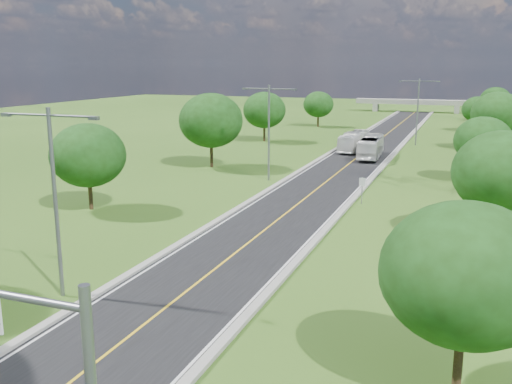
{
  "coord_description": "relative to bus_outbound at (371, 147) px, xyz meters",
  "views": [
    {
      "loc": [
        13.79,
        -11.01,
        12.13
      ],
      "look_at": [
        -0.52,
        26.77,
        3.0
      ],
      "focal_mm": 40.0,
      "sensor_mm": 36.0,
      "label": 1
    }
  ],
  "objects": [
    {
      "name": "tree_rf",
      "position": [
        16.35,
        56.53,
        3.15
      ],
      "size": [
        6.3,
        6.3,
        7.33
      ],
      "color": "black",
      "rests_on": "ground"
    },
    {
      "name": "tree_ld",
      "position": [
        -18.65,
        10.53,
        3.46
      ],
      "size": [
        6.72,
        6.72,
        7.82
      ],
      "color": "black",
      "rests_on": "ground"
    },
    {
      "name": "ground",
      "position": [
        -1.65,
        -3.47,
        -1.49
      ],
      "size": [
        260.0,
        260.0,
        0.0
      ],
      "primitive_type": "plane",
      "color": "#2E5016",
      "rests_on": "ground"
    },
    {
      "name": "streetlight_near_left",
      "position": [
        -7.65,
        -51.47,
        4.45
      ],
      "size": [
        5.9,
        0.25,
        10.0
      ],
      "color": "slate",
      "rests_on": "ground"
    },
    {
      "name": "tree_lc",
      "position": [
        -16.65,
        -13.47,
        4.08
      ],
      "size": [
        7.56,
        7.56,
        8.79
      ],
      "color": "black",
      "rests_on": "ground"
    },
    {
      "name": "tree_le",
      "position": [
        -16.15,
        34.53,
        2.84
      ],
      "size": [
        5.88,
        5.88,
        6.84
      ],
      "color": "black",
      "rests_on": "ground"
    },
    {
      "name": "bus_outbound",
      "position": [
        0.0,
        0.0,
        0.0
      ],
      "size": [
        2.99,
        10.42,
        2.87
      ],
      "primitive_type": "imported",
      "rotation": [
        0.0,
        0.0,
        3.2
      ],
      "color": "beige",
      "rests_on": "road"
    },
    {
      "name": "tree_rd",
      "position": [
        15.35,
        12.53,
        3.77
      ],
      "size": [
        7.14,
        7.14,
        8.3
      ],
      "color": "black",
      "rests_on": "ground"
    },
    {
      "name": "tree_re",
      "position": [
        12.85,
        36.53,
        2.53
      ],
      "size": [
        5.46,
        5.46,
        6.35
      ],
      "color": "black",
      "rests_on": "ground"
    },
    {
      "name": "tree_rb",
      "position": [
        14.35,
        -33.47,
        3.46
      ],
      "size": [
        6.72,
        6.72,
        7.82
      ],
      "color": "black",
      "rests_on": "ground"
    },
    {
      "name": "road",
      "position": [
        -1.65,
        2.53,
        -1.46
      ],
      "size": [
        8.0,
        150.0,
        0.06
      ],
      "primitive_type": "cube",
      "color": "black",
      "rests_on": "ground"
    },
    {
      "name": "tree_rc",
      "position": [
        13.35,
        -11.47,
        2.84
      ],
      "size": [
        5.88,
        5.88,
        6.84
      ],
      "color": "black",
      "rests_on": "ground"
    },
    {
      "name": "tree_ra",
      "position": [
        12.35,
        -53.47,
        3.15
      ],
      "size": [
        6.3,
        6.3,
        7.33
      ],
      "color": "black",
      "rests_on": "ground"
    },
    {
      "name": "streetlight_mid_left",
      "position": [
        -7.65,
        -18.47,
        4.45
      ],
      "size": [
        5.9,
        0.25,
        10.0
      ],
      "color": "slate",
      "rests_on": "ground"
    },
    {
      "name": "speed_limit_sign",
      "position": [
        3.55,
        -25.48,
        0.11
      ],
      "size": [
        0.55,
        0.09,
        2.4
      ],
      "color": "slate",
      "rests_on": "ground"
    },
    {
      "name": "streetlight_far_right",
      "position": [
        4.35,
        14.53,
        4.45
      ],
      "size": [
        5.9,
        0.25,
        10.0
      ],
      "color": "slate",
      "rests_on": "ground"
    },
    {
      "name": "curb_left",
      "position": [
        -5.9,
        2.53,
        -1.38
      ],
      "size": [
        0.5,
        150.0,
        0.22
      ],
      "primitive_type": "cube",
      "color": "gray",
      "rests_on": "ground"
    },
    {
      "name": "overpass",
      "position": [
        -1.65,
        76.53,
        0.92
      ],
      "size": [
        30.0,
        3.0,
        3.2
      ],
      "color": "gray",
      "rests_on": "ground"
    },
    {
      "name": "signal_mast",
      "position": [
        2.03,
        -64.47,
        3.41
      ],
      "size": [
        8.54,
        0.33,
        7.2
      ],
      "color": "slate",
      "rests_on": "ground"
    },
    {
      "name": "bus_inbound",
      "position": [
        -3.26,
        5.2,
        -0.09
      ],
      "size": [
        2.74,
        9.76,
        2.69
      ],
      "primitive_type": "imported",
      "rotation": [
        0.0,
        0.0,
        -0.05
      ],
      "color": "white",
      "rests_on": "road"
    },
    {
      "name": "tree_lb",
      "position": [
        -17.65,
        -35.47,
        3.15
      ],
      "size": [
        6.3,
        6.3,
        7.33
      ],
      "color": "black",
      "rests_on": "ground"
    },
    {
      "name": "curb_right",
      "position": [
        2.6,
        2.53,
        -1.38
      ],
      "size": [
        0.5,
        150.0,
        0.22
      ],
      "primitive_type": "cube",
      "color": "gray",
      "rests_on": "ground"
    }
  ]
}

